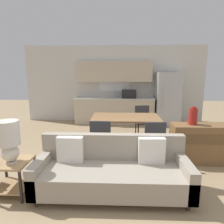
% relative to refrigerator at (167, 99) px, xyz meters
% --- Properties ---
extents(ground_plane, '(20.00, 20.00, 0.00)m').
position_rel_refrigerator_xyz_m(ground_plane, '(-1.82, -4.21, -0.89)').
color(ground_plane, '#9E8460').
extents(wall_back, '(6.40, 0.07, 2.70)m').
position_rel_refrigerator_xyz_m(wall_back, '(-1.82, 0.42, 0.47)').
color(wall_back, silver).
rests_on(wall_back, ground_plane).
extents(kitchen_counter, '(2.76, 0.65, 2.15)m').
position_rel_refrigerator_xyz_m(kitchen_counter, '(-1.80, 0.12, -0.04)').
color(kitchen_counter, beige).
rests_on(kitchen_counter, ground_plane).
extents(refrigerator, '(0.79, 0.77, 1.77)m').
position_rel_refrigerator_xyz_m(refrigerator, '(0.00, 0.00, 0.00)').
color(refrigerator, '#B7BABC').
rests_on(refrigerator, ground_plane).
extents(dining_table, '(1.57, 0.93, 0.76)m').
position_rel_refrigerator_xyz_m(dining_table, '(-1.49, -2.30, -0.19)').
color(dining_table, olive).
rests_on(dining_table, ground_plane).
extents(couch, '(2.23, 0.80, 0.82)m').
position_rel_refrigerator_xyz_m(couch, '(-1.74, -4.09, -0.56)').
color(couch, '#3D2D1E').
rests_on(couch, ground_plane).
extents(side_table, '(0.52, 0.52, 0.51)m').
position_rel_refrigerator_xyz_m(side_table, '(-3.21, -4.20, -0.54)').
color(side_table, tan).
rests_on(side_table, ground_plane).
extents(table_lamp, '(0.31, 0.31, 0.61)m').
position_rel_refrigerator_xyz_m(table_lamp, '(-3.19, -4.23, -0.04)').
color(table_lamp, silver).
rests_on(table_lamp, side_table).
extents(credenza, '(1.27, 0.45, 0.77)m').
position_rel_refrigerator_xyz_m(credenza, '(0.05, -3.01, -0.50)').
color(credenza, brown).
rests_on(credenza, ground_plane).
extents(vase, '(0.16, 0.16, 0.35)m').
position_rel_refrigerator_xyz_m(vase, '(-0.20, -3.00, 0.05)').
color(vase, maroon).
rests_on(vase, credenza).
extents(dining_chair_near_right, '(0.46, 0.46, 0.88)m').
position_rel_refrigerator_xyz_m(dining_chair_near_right, '(-0.98, -3.15, -0.39)').
color(dining_chair_near_right, '#38383D').
rests_on(dining_chair_near_right, ground_plane).
extents(dining_chair_near_left, '(0.43, 0.43, 0.88)m').
position_rel_refrigerator_xyz_m(dining_chair_near_left, '(-1.99, -3.09, -0.39)').
color(dining_chair_near_left, '#38383D').
rests_on(dining_chair_near_left, ground_plane).
extents(dining_chair_far_right, '(0.47, 0.47, 0.88)m').
position_rel_refrigerator_xyz_m(dining_chair_far_right, '(-0.99, -1.51, -0.39)').
color(dining_chair_far_right, '#38383D').
rests_on(dining_chair_far_right, ground_plane).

